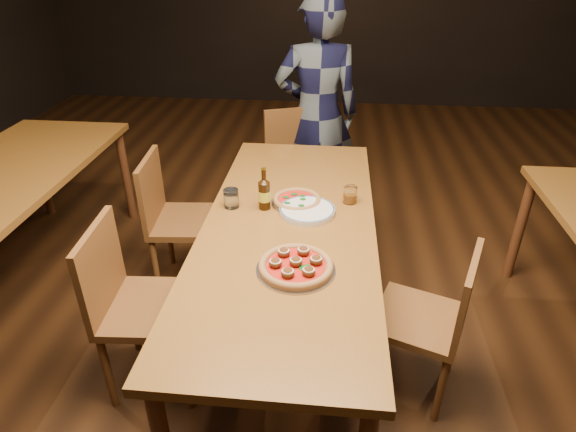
# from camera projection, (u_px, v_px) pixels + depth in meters

# --- Properties ---
(ground) EXTENTS (9.00, 9.00, 0.00)m
(ground) POSITION_uv_depth(u_px,v_px,m) (289.00, 342.00, 2.62)
(ground) COLOR black
(table_main) EXTENTS (0.80, 2.00, 0.75)m
(table_main) POSITION_uv_depth(u_px,v_px,m) (289.00, 237.00, 2.28)
(table_main) COLOR brown
(table_main) RESTS_ON ground
(chair_main_nw) EXTENTS (0.45, 0.45, 0.90)m
(chair_main_nw) POSITION_uv_depth(u_px,v_px,m) (151.00, 306.00, 2.20)
(chair_main_nw) COLOR brown
(chair_main_nw) RESTS_ON ground
(chair_main_sw) EXTENTS (0.44, 0.44, 0.88)m
(chair_main_sw) POSITION_uv_depth(u_px,v_px,m) (187.00, 220.00, 2.89)
(chair_main_sw) COLOR brown
(chair_main_sw) RESTS_ON ground
(chair_main_e) EXTENTS (0.49, 0.49, 0.82)m
(chair_main_e) POSITION_uv_depth(u_px,v_px,m) (419.00, 318.00, 2.19)
(chair_main_e) COLOR brown
(chair_main_e) RESTS_ON ground
(chair_end) EXTENTS (0.56, 0.56, 0.94)m
(chair_end) POSITION_uv_depth(u_px,v_px,m) (302.00, 176.00, 3.36)
(chair_end) COLOR brown
(chair_end) RESTS_ON ground
(pizza_meatball) EXTENTS (0.32, 0.32, 0.06)m
(pizza_meatball) POSITION_uv_depth(u_px,v_px,m) (296.00, 265.00, 1.92)
(pizza_meatball) COLOR #B7B7BF
(pizza_meatball) RESTS_ON table_main
(pizza_margherita) EXTENTS (0.26, 0.26, 0.03)m
(pizza_margherita) POSITION_uv_depth(u_px,v_px,m) (297.00, 200.00, 2.42)
(pizza_margherita) COLOR #B7B7BF
(pizza_margherita) RESTS_ON table_main
(plate_stack) EXTENTS (0.27, 0.27, 0.03)m
(plate_stack) POSITION_uv_depth(u_px,v_px,m) (307.00, 211.00, 2.33)
(plate_stack) COLOR white
(plate_stack) RESTS_ON table_main
(beer_bottle) EXTENTS (0.06, 0.06, 0.21)m
(beer_bottle) POSITION_uv_depth(u_px,v_px,m) (264.00, 195.00, 2.34)
(beer_bottle) COLOR black
(beer_bottle) RESTS_ON table_main
(water_glass) EXTENTS (0.07, 0.07, 0.09)m
(water_glass) POSITION_uv_depth(u_px,v_px,m) (231.00, 198.00, 2.37)
(water_glass) COLOR white
(water_glass) RESTS_ON table_main
(amber_glass) EXTENTS (0.07, 0.07, 0.09)m
(amber_glass) POSITION_uv_depth(u_px,v_px,m) (350.00, 195.00, 2.41)
(amber_glass) COLOR #AE5F13
(amber_glass) RESTS_ON table_main
(diner) EXTENTS (0.66, 0.49, 1.65)m
(diner) POSITION_uv_depth(u_px,v_px,m) (317.00, 116.00, 3.40)
(diner) COLOR black
(diner) RESTS_ON ground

